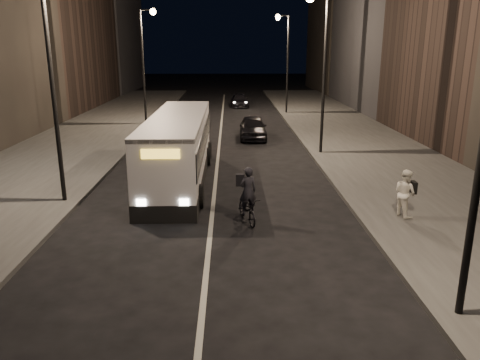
{
  "coord_description": "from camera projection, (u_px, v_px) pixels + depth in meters",
  "views": [
    {
      "loc": [
        0.64,
        -12.87,
        5.74
      ],
      "look_at": [
        0.97,
        1.89,
        1.5
      ],
      "focal_mm": 35.0,
      "sensor_mm": 36.0,
      "label": 1
    }
  ],
  "objects": [
    {
      "name": "streetlight_right_far",
      "position": [
        285.0,
        51.0,
        39.47
      ],
      "size": [
        1.2,
        0.44,
        8.12
      ],
      "color": "black",
      "rests_on": "sidewalk_right"
    },
    {
      "name": "city_bus",
      "position": [
        178.0,
        145.0,
        20.38
      ],
      "size": [
        2.53,
        10.7,
        2.87
      ],
      "rotation": [
        0.0,
        0.0,
        0.0
      ],
      "color": "silver",
      "rests_on": "ground"
    },
    {
      "name": "car_far",
      "position": [
        240.0,
        101.0,
        45.77
      ],
      "size": [
        1.83,
        4.07,
        1.16
      ],
      "primitive_type": "imported",
      "rotation": [
        0.0,
        0.0,
        0.05
      ],
      "color": "black",
      "rests_on": "ground"
    },
    {
      "name": "sidewalk_right",
      "position": [
        363.0,
        146.0,
        27.55
      ],
      "size": [
        7.0,
        70.0,
        0.16
      ],
      "primitive_type": "cube",
      "color": "#373734",
      "rests_on": "ground"
    },
    {
      "name": "streetlight_right_near",
      "position": [
        480.0,
        67.0,
        8.73
      ],
      "size": [
        1.2,
        0.44,
        8.12
      ],
      "color": "black",
      "rests_on": "sidewalk_right"
    },
    {
      "name": "streetlight_left_far",
      "position": [
        146.0,
        51.0,
        33.48
      ],
      "size": [
        1.2,
        0.44,
        8.12
      ],
      "color": "black",
      "rests_on": "sidewalk_left"
    },
    {
      "name": "ground",
      "position": [
        209.0,
        246.0,
        13.94
      ],
      "size": [
        180.0,
        180.0,
        0.0
      ],
      "primitive_type": "plane",
      "color": "black",
      "rests_on": "ground"
    },
    {
      "name": "car_near",
      "position": [
        253.0,
        128.0,
        29.9
      ],
      "size": [
        1.76,
        4.22,
        1.43
      ],
      "primitive_type": "imported",
      "rotation": [
        0.0,
        0.0,
        -0.02
      ],
      "color": "black",
      "rests_on": "ground"
    },
    {
      "name": "sidewalk_left",
      "position": [
        73.0,
        147.0,
        27.19
      ],
      "size": [
        7.0,
        70.0,
        0.16
      ],
      "primitive_type": "cube",
      "color": "#373734",
      "rests_on": "ground"
    },
    {
      "name": "car_mid",
      "position": [
        193.0,
        118.0,
        34.16
      ],
      "size": [
        1.87,
        4.04,
        1.28
      ],
      "primitive_type": "imported",
      "rotation": [
        0.0,
        0.0,
        3.01
      ],
      "color": "#3B3B3D",
      "rests_on": "ground"
    },
    {
      "name": "cyclist_on_bicycle",
      "position": [
        247.0,
        204.0,
        15.63
      ],
      "size": [
        1.03,
        1.81,
        1.97
      ],
      "rotation": [
        0.0,
        0.0,
        0.27
      ],
      "color": "black",
      "rests_on": "ground"
    },
    {
      "name": "streetlight_left_near",
      "position": [
        57.0,
        57.0,
        16.19
      ],
      "size": [
        1.2,
        0.44,
        8.12
      ],
      "color": "black",
      "rests_on": "sidewalk_left"
    },
    {
      "name": "streetlight_right_mid",
      "position": [
        320.0,
        54.0,
        24.1
      ],
      "size": [
        1.2,
        0.44,
        8.12
      ],
      "color": "black",
      "rests_on": "sidewalk_right"
    },
    {
      "name": "pedestrian_woman",
      "position": [
        405.0,
        193.0,
        15.73
      ],
      "size": [
        0.87,
        0.97,
        1.63
      ],
      "primitive_type": "imported",
      "rotation": [
        0.0,
        0.0,
        1.96
      ],
      "color": "white",
      "rests_on": "sidewalk_right"
    }
  ]
}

